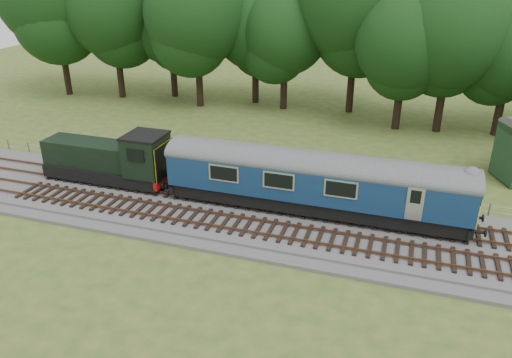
% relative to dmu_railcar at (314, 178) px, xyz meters
% --- Properties ---
extents(ground, '(120.00, 120.00, 0.00)m').
position_rel_dmu_railcar_xyz_m(ground, '(-1.76, -1.40, -2.61)').
color(ground, '#3B5C21').
rests_on(ground, ground).
extents(ballast, '(70.00, 7.00, 0.35)m').
position_rel_dmu_railcar_xyz_m(ballast, '(-1.76, -1.40, -2.43)').
color(ballast, '#4C4C4F').
rests_on(ballast, ground).
extents(track_north, '(67.20, 2.40, 0.21)m').
position_rel_dmu_railcar_xyz_m(track_north, '(-1.76, -0.00, -2.19)').
color(track_north, black).
rests_on(track_north, ballast).
extents(track_south, '(67.20, 2.40, 0.21)m').
position_rel_dmu_railcar_xyz_m(track_south, '(-1.76, -3.00, -2.19)').
color(track_south, black).
rests_on(track_south, ballast).
extents(fence, '(64.00, 0.12, 1.00)m').
position_rel_dmu_railcar_xyz_m(fence, '(-1.76, 3.10, -2.61)').
color(fence, '#6B6054').
rests_on(fence, ground).
extents(tree_line, '(70.00, 8.00, 18.00)m').
position_rel_dmu_railcar_xyz_m(tree_line, '(-1.76, 20.60, -2.61)').
color(tree_line, black).
rests_on(tree_line, ground).
extents(dmu_railcar, '(18.05, 2.86, 3.88)m').
position_rel_dmu_railcar_xyz_m(dmu_railcar, '(0.00, 0.00, 0.00)').
color(dmu_railcar, black).
rests_on(dmu_railcar, ground).
extents(shunter_loco, '(8.92, 2.60, 3.38)m').
position_rel_dmu_railcar_xyz_m(shunter_loco, '(-13.93, 0.00, -0.63)').
color(shunter_loco, black).
rests_on(shunter_loco, ground).
extents(worker, '(0.66, 0.53, 1.59)m').
position_rel_dmu_railcar_xyz_m(worker, '(-8.61, -0.82, -1.46)').
color(worker, orange).
rests_on(worker, ballast).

